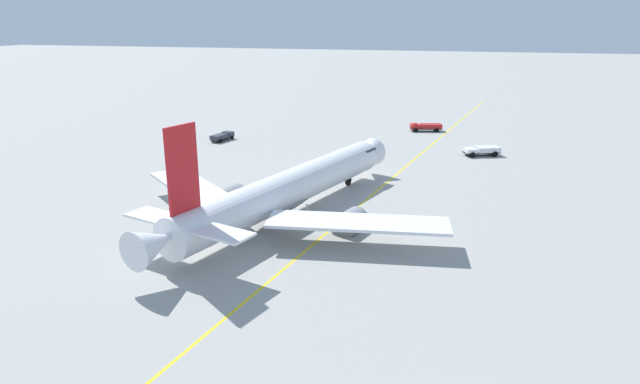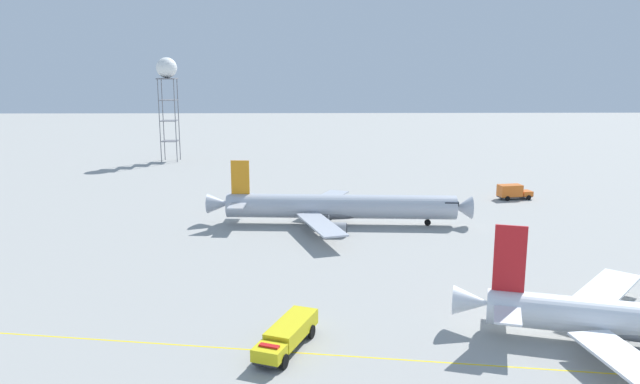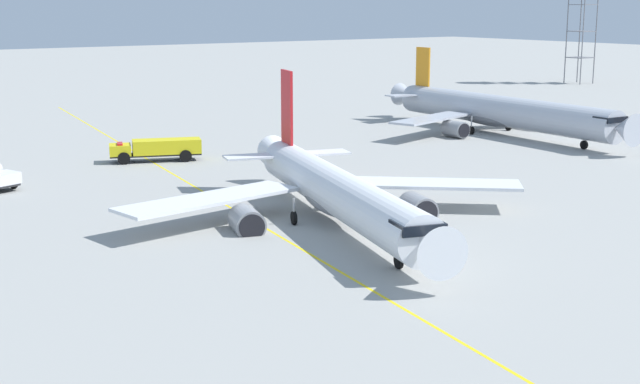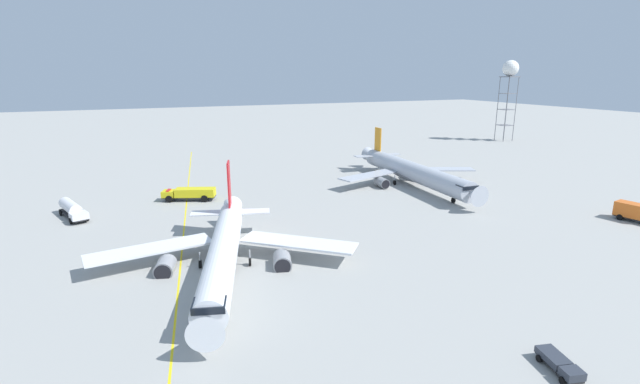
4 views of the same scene
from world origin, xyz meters
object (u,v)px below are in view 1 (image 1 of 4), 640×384
(baggage_truck_truck, at_px, (222,136))
(pushback_tug_truck, at_px, (482,150))
(ops_pickup_truck, at_px, (426,127))
(airliner_main, at_px, (286,192))

(baggage_truck_truck, height_order, pushback_tug_truck, pushback_tug_truck)
(ops_pickup_truck, relative_size, pushback_tug_truck, 1.04)
(airliner_main, relative_size, baggage_truck_truck, 8.07)
(ops_pickup_truck, bearing_deg, airliner_main, 63.73)
(baggage_truck_truck, distance_m, pushback_tug_truck, 41.37)
(pushback_tug_truck, bearing_deg, ops_pickup_truck, -83.62)
(ops_pickup_truck, relative_size, baggage_truck_truck, 1.22)
(airliner_main, height_order, pushback_tug_truck, airliner_main)
(ops_pickup_truck, bearing_deg, pushback_tug_truck, 105.46)
(baggage_truck_truck, xyz_separation_m, pushback_tug_truck, (-0.40, 41.36, 0.09))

